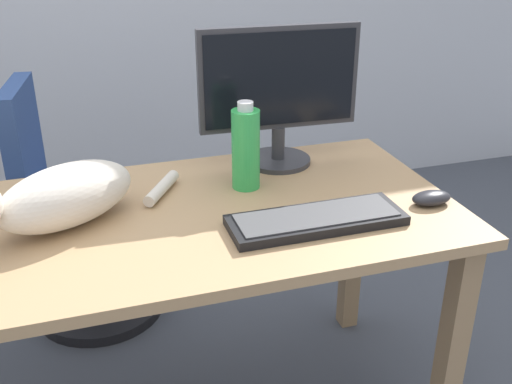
% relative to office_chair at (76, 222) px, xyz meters
% --- Properties ---
extents(desk, '(1.58, 0.73, 0.71)m').
position_rel_office_chair_xyz_m(desk, '(0.20, -0.68, 0.23)').
color(desk, tan).
rests_on(desk, ground_plane).
extents(office_chair, '(0.48, 0.48, 0.90)m').
position_rel_office_chair_xyz_m(office_chair, '(0.00, 0.00, 0.00)').
color(office_chair, black).
rests_on(office_chair, ground_plane).
extents(monitor, '(0.48, 0.20, 0.42)m').
position_rel_office_chair_xyz_m(monitor, '(0.62, -0.43, 0.55)').
color(monitor, '#333338').
rests_on(monitor, desk).
extents(keyboard, '(0.44, 0.15, 0.03)m').
position_rel_office_chair_xyz_m(keyboard, '(0.58, -0.84, 0.34)').
color(keyboard, black).
rests_on(keyboard, desk).
extents(cat, '(0.55, 0.35, 0.20)m').
position_rel_office_chair_xyz_m(cat, '(-0.02, -0.66, 0.41)').
color(cat, silver).
rests_on(cat, desk).
extents(computer_mouse, '(0.11, 0.06, 0.04)m').
position_rel_office_chair_xyz_m(computer_mouse, '(0.91, -0.83, 0.34)').
color(computer_mouse, '#232328').
rests_on(computer_mouse, desk).
extents(water_bottle, '(0.08, 0.08, 0.25)m').
position_rel_office_chair_xyz_m(water_bottle, '(0.48, -0.57, 0.44)').
color(water_bottle, green).
rests_on(water_bottle, desk).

